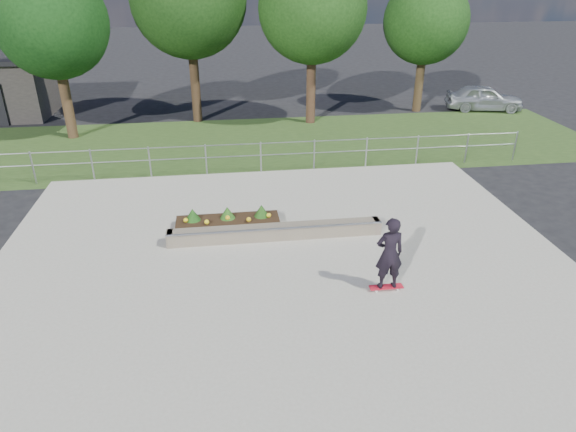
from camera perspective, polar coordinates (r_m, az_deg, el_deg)
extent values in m
plane|color=black|center=(12.60, 0.01, -7.54)|extent=(120.00, 120.00, 0.00)
cube|color=#2B451B|center=(22.55, -3.78, 8.02)|extent=(30.00, 8.00, 0.02)
cube|color=#9C998A|center=(12.58, 0.01, -7.43)|extent=(15.00, 15.00, 0.06)
cylinder|color=#919499|center=(20.11, -26.47, 4.79)|extent=(0.06, 0.06, 1.20)
cylinder|color=gray|center=(19.54, -20.92, 5.28)|extent=(0.06, 0.06, 1.20)
cylinder|color=gray|center=(19.17, -15.09, 5.73)|extent=(0.06, 0.06, 1.20)
cylinder|color=gray|center=(19.01, -9.09, 6.14)|extent=(0.06, 0.06, 1.20)
cylinder|color=#97999F|center=(19.05, -3.04, 6.48)|extent=(0.06, 0.06, 1.20)
cylinder|color=gray|center=(19.30, 2.93, 6.75)|extent=(0.06, 0.06, 1.20)
cylinder|color=#96999E|center=(19.75, 8.69, 6.94)|extent=(0.06, 0.06, 1.20)
cylinder|color=gray|center=(20.39, 14.14, 7.06)|extent=(0.06, 0.06, 1.20)
cylinder|color=gray|center=(21.20, 19.22, 7.11)|extent=(0.06, 0.06, 1.20)
cylinder|color=#919499|center=(22.16, 23.89, 7.10)|extent=(0.06, 0.06, 1.20)
cylinder|color=gray|center=(18.87, -3.08, 8.06)|extent=(20.00, 0.04, 0.04)
cylinder|color=#95989D|center=(19.02, -3.04, 6.77)|extent=(20.00, 0.04, 0.04)
cylinder|color=#382416|center=(24.92, -23.29, 11.22)|extent=(0.44, 0.44, 2.93)
sphere|color=black|center=(24.40, -24.77, 18.93)|extent=(4.55, 4.55, 4.55)
cylinder|color=black|center=(25.96, -10.25, 13.92)|extent=(0.44, 0.44, 3.38)
cylinder|color=#352015|center=(25.37, 2.55, 13.76)|extent=(0.44, 0.44, 3.15)
sphere|color=black|center=(24.85, 2.73, 22.06)|extent=(4.90, 4.90, 4.90)
cylinder|color=#322314|center=(28.47, 14.34, 13.90)|extent=(0.44, 0.44, 2.70)
sphere|color=black|center=(28.02, 15.08, 20.18)|extent=(4.20, 4.20, 4.20)
cube|color=brown|center=(14.37, -1.38, -1.79)|extent=(6.00, 0.40, 0.40)
cylinder|color=gray|center=(14.10, -1.30, -1.45)|extent=(6.00, 0.06, 0.06)
cube|color=brown|center=(14.39, -12.95, -2.47)|extent=(0.15, 0.42, 0.40)
cube|color=brown|center=(14.93, 9.75, -1.07)|extent=(0.15, 0.42, 0.40)
cube|color=black|center=(14.98, -6.67, -1.06)|extent=(3.00, 1.20, 0.25)
sphere|color=yellow|center=(15.03, -11.29, -0.46)|extent=(0.14, 0.14, 0.14)
sphere|color=yellow|center=(14.81, -9.01, -0.66)|extent=(0.14, 0.14, 0.14)
sphere|color=yellow|center=(14.98, -6.72, -0.19)|extent=(0.14, 0.14, 0.14)
sphere|color=yellow|center=(14.82, -4.38, -0.39)|extent=(0.14, 0.14, 0.14)
sphere|color=yellow|center=(15.03, -2.15, 0.08)|extent=(0.14, 0.14, 0.14)
cone|color=#164112|center=(15.10, -10.54, 0.18)|extent=(0.44, 0.44, 0.36)
cone|color=#1F4C15|center=(15.07, -6.76, 0.40)|extent=(0.44, 0.44, 0.36)
cone|color=#1B4213|center=(15.11, -2.97, 0.62)|extent=(0.44, 0.44, 0.36)
cylinder|color=silver|center=(12.35, 9.80, -8.26)|extent=(0.05, 0.03, 0.05)
cylinder|color=white|center=(12.49, 9.56, -7.80)|extent=(0.05, 0.03, 0.05)
cylinder|color=silver|center=(12.51, 12.10, -8.01)|extent=(0.05, 0.03, 0.05)
cylinder|color=white|center=(12.64, 11.84, -7.57)|extent=(0.05, 0.03, 0.05)
cylinder|color=gray|center=(12.41, 9.69, -7.93)|extent=(0.02, 0.18, 0.02)
cylinder|color=gray|center=(12.56, 11.98, -7.69)|extent=(0.02, 0.18, 0.02)
cube|color=red|center=(12.47, 10.85, -7.73)|extent=(0.80, 0.21, 0.02)
imported|color=black|center=(11.99, 11.21, -4.10)|extent=(0.67, 0.46, 1.80)
imported|color=#A4A9AD|center=(29.79, 20.96, 12.17)|extent=(4.16, 2.40, 1.33)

